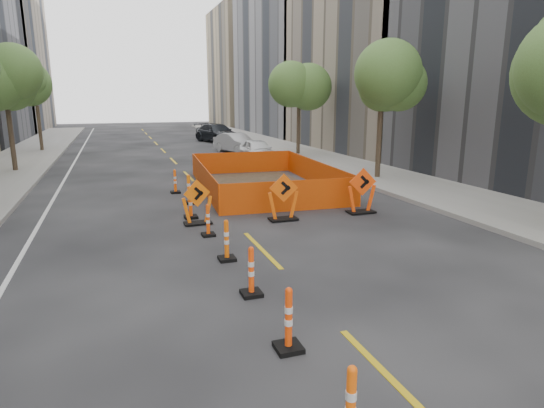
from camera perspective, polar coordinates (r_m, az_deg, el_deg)
name	(u,v)px	position (r m, az deg, el deg)	size (l,w,h in m)	color
ground_plane	(330,318)	(8.40, 7.30, -14.04)	(140.00, 140.00, 0.00)	black
sidewalk_right	(388,177)	(22.72, 14.33, 3.24)	(4.00, 90.00, 0.15)	gray
bld_right_c	(397,54)	(36.80, 15.40, 17.65)	(12.00, 16.00, 14.00)	gray
bld_right_d	(309,38)	(51.48, 4.68, 20.00)	(12.00, 18.00, 20.00)	gray
bld_right_e	(258,68)	(68.50, -1.81, 16.64)	(12.00, 14.00, 16.00)	tan
tree_l_c	(4,84)	(27.13, -30.55, 12.87)	(2.80, 2.80, 5.95)	#382B1E
tree_l_d	(35,88)	(37.01, -27.59, 12.79)	(2.80, 2.80, 5.95)	#382B1E
tree_r_b	(382,82)	(22.09, 13.66, 14.62)	(2.80, 2.80, 5.95)	#382B1E
tree_r_c	(299,87)	(31.00, 3.39, 14.43)	(2.80, 2.80, 5.95)	#382B1E
channelizer_1	(351,407)	(5.52, 9.83, -23.86)	(0.41, 0.41, 1.03)	#FE5B0A
channelizer_2	(289,319)	(7.18, 2.10, -14.24)	(0.41, 0.41, 1.04)	#F1400A
channelizer_3	(251,271)	(9.02, -2.62, -8.43)	(0.40, 0.40, 1.01)	#FF440A
channelizer_4	(227,240)	(10.96, -5.73, -4.53)	(0.40, 0.40, 1.01)	#E95B09
channelizer_5	(208,220)	(12.96, -8.04, -2.01)	(0.37, 0.37, 0.93)	#ED4809
channelizer_6	(190,202)	(14.94, -10.21, 0.22)	(0.42, 0.42, 1.07)	#F84F0A
channelizer_7	(189,189)	(17.03, -10.40, 1.84)	(0.43, 0.43, 1.09)	orange
channelizer_8	(175,181)	(19.07, -12.07, 2.81)	(0.39, 0.39, 0.99)	#F5540A
chevron_sign_left	(197,202)	(14.15, -9.38, 0.25)	(0.94, 0.57, 1.41)	orange
chevron_sign_center	(283,197)	(14.41, 1.43, 0.87)	(1.01, 0.61, 1.52)	#E75409
chevron_sign_right	(362,191)	(15.61, 11.21, 1.65)	(1.04, 0.62, 1.56)	#F0420A
safety_fence	(262,176)	(19.73, -1.24, 3.57)	(5.09, 8.66, 1.08)	#FF460D
parked_car_near	(257,150)	(28.32, -1.84, 6.75)	(1.59, 3.94, 1.34)	white
parked_car_mid	(236,143)	(32.83, -4.51, 7.63)	(1.46, 4.19, 1.38)	#B1B0B6
parked_car_far	(217,133)	(41.06, -6.86, 8.83)	(2.24, 5.50, 1.60)	black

